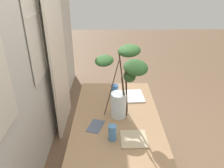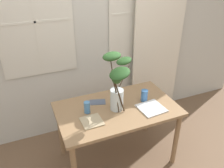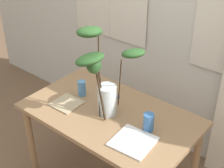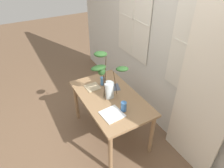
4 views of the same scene
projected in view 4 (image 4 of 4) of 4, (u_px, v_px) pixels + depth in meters
ground at (111, 133)px, 3.42m from camera, size 14.00×14.00×0.00m
back_wall_with_windows at (162, 48)px, 3.00m from camera, size 5.24×0.14×2.69m
curtain_sheer_side at (203, 98)px, 2.39m from camera, size 0.77×0.03×2.25m
dining_table at (110, 102)px, 3.03m from camera, size 1.35×0.80×0.77m
vase_with_branches at (107, 77)px, 2.78m from camera, size 0.48×0.51×0.72m
drinking_glass_blue_left at (102, 81)px, 3.20m from camera, size 0.07×0.07×0.13m
drinking_glass_blue_right at (124, 106)px, 2.69m from camera, size 0.08×0.08×0.14m
plate_square_left at (93, 87)px, 3.17m from camera, size 0.22×0.22×0.01m
plate_square_right at (112, 114)px, 2.66m from camera, size 0.29×0.29×0.01m
napkin_folded at (116, 87)px, 3.17m from camera, size 0.21×0.16×0.00m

